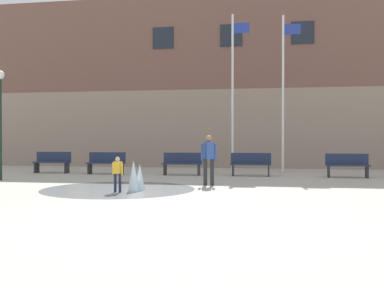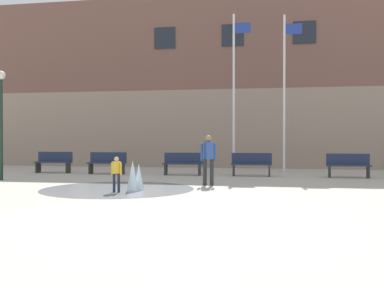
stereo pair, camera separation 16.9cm
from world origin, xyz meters
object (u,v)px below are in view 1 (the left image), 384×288
at_px(park_bench_center, 251,164).
at_px(park_bench_near_trashcan, 347,165).
at_px(park_bench_under_left_flagpole, 182,163).
at_px(child_with_pink_shirt, 118,172).
at_px(flagpole_right, 284,89).
at_px(park_bench_far_left, 52,162).
at_px(park_bench_left_of_flagpoles, 106,163).
at_px(lamp_post_left_lane, 0,109).
at_px(teen_by_trashcan, 209,156).
at_px(flagpole_left, 233,88).

xyz_separation_m(park_bench_center, park_bench_near_trashcan, (3.66, -0.10, 0.00)).
bearing_deg(park_bench_under_left_flagpole, child_with_pink_shirt, -95.97).
relative_size(child_with_pink_shirt, flagpole_right, 0.14).
relative_size(park_bench_far_left, park_bench_left_of_flagpoles, 1.00).
xyz_separation_m(child_with_pink_shirt, lamp_post_left_lane, (-5.31, 2.74, 1.97)).
bearing_deg(park_bench_far_left, teen_by_trashcan, -28.59).
distance_m(park_bench_center, flagpole_right, 4.06).
bearing_deg(park_bench_center, park_bench_near_trashcan, -1.55).
xyz_separation_m(park_bench_left_of_flagpoles, lamp_post_left_lane, (-2.71, -3.32, 2.07)).
bearing_deg(lamp_post_left_lane, flagpole_left, 35.01).
bearing_deg(lamp_post_left_lane, park_bench_center, 21.27).
xyz_separation_m(flagpole_left, flagpole_right, (2.21, 0.00, -0.07)).
bearing_deg(teen_by_trashcan, child_with_pink_shirt, -65.60).
relative_size(park_bench_far_left, lamp_post_left_lane, 0.41).
height_order(park_bench_far_left, park_bench_under_left_flagpole, same).
relative_size(park_bench_left_of_flagpoles, child_with_pink_shirt, 1.62).
xyz_separation_m(park_bench_left_of_flagpoles, park_bench_under_left_flagpole, (3.23, 0.03, 0.00)).
relative_size(park_bench_left_of_flagpoles, flagpole_left, 0.23).
distance_m(park_bench_left_of_flagpoles, park_bench_under_left_flagpole, 3.23).
distance_m(child_with_pink_shirt, lamp_post_left_lane, 6.29).
xyz_separation_m(teen_by_trashcan, lamp_post_left_lane, (-7.54, 0.46, 1.62)).
xyz_separation_m(flagpole_left, lamp_post_left_lane, (-7.86, -5.50, -1.20)).
bearing_deg(flagpole_left, park_bench_left_of_flagpoles, -157.02).
bearing_deg(park_bench_left_of_flagpoles, park_bench_under_left_flagpole, 0.60).
xyz_separation_m(park_bench_under_left_flagpole, lamp_post_left_lane, (-5.95, -3.36, 2.07)).
distance_m(park_bench_far_left, lamp_post_left_lane, 4.11).
height_order(park_bench_under_left_flagpole, lamp_post_left_lane, lamp_post_left_lane).
xyz_separation_m(teen_by_trashcan, flagpole_left, (0.32, 5.97, 2.82)).
bearing_deg(flagpole_right, park_bench_far_left, -168.80).
distance_m(flagpole_right, lamp_post_left_lane, 11.53).
relative_size(park_bench_left_of_flagpoles, flagpole_right, 0.23).
xyz_separation_m(teen_by_trashcan, flagpole_right, (2.53, 5.97, 2.75)).
relative_size(teen_by_trashcan, child_with_pink_shirt, 1.61).
height_order(park_bench_center, child_with_pink_shirt, child_with_pink_shirt).
distance_m(park_bench_center, flagpole_left, 3.99).
relative_size(park_bench_far_left, flagpole_right, 0.23).
bearing_deg(flagpole_right, flagpole_left, 180.00).
relative_size(park_bench_center, flagpole_right, 0.23).
distance_m(child_with_pink_shirt, flagpole_right, 10.01).
bearing_deg(park_bench_under_left_flagpole, lamp_post_left_lane, -150.56).
xyz_separation_m(park_bench_under_left_flagpole, park_bench_near_trashcan, (6.44, -0.06, 0.00)).
height_order(park_bench_far_left, park_bench_near_trashcan, same).
bearing_deg(park_bench_left_of_flagpoles, child_with_pink_shirt, -66.82).
distance_m(park_bench_left_of_flagpoles, park_bench_near_trashcan, 9.67).
bearing_deg(park_bench_under_left_flagpole, flagpole_right, 27.52).
bearing_deg(park_bench_left_of_flagpoles, park_bench_near_trashcan, -0.16).
xyz_separation_m(park_bench_far_left, park_bench_under_left_flagpole, (5.76, -0.19, 0.00)).
distance_m(flagpole_left, lamp_post_left_lane, 9.67).
bearing_deg(park_bench_far_left, flagpole_right, 11.20).
distance_m(park_bench_far_left, teen_by_trashcan, 8.39).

